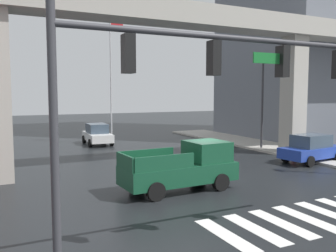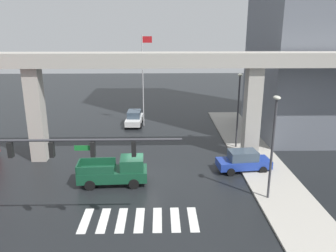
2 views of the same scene
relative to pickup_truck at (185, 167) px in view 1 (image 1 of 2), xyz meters
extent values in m
plane|color=black|center=(1.96, 0.99, -0.99)|extent=(120.00, 120.00, 0.00)
cube|color=silver|center=(-1.34, -5.04, -0.98)|extent=(0.55, 2.80, 0.01)
cube|color=silver|center=(-0.24, -5.04, -0.98)|extent=(0.55, 2.80, 0.01)
cube|color=silver|center=(0.86, -5.04, -0.98)|extent=(0.55, 2.80, 0.01)
cube|color=silver|center=(1.96, -5.04, -0.98)|extent=(0.55, 2.80, 0.01)
cube|color=silver|center=(3.06, -5.04, -0.98)|extent=(0.55, 2.80, 0.01)
cube|color=#ADA89E|center=(1.96, 5.04, 7.74)|extent=(59.25, 2.05, 1.20)
cube|color=#ADA89E|center=(11.28, 5.04, 3.08)|extent=(1.30, 1.30, 8.13)
cube|color=#ADA89E|center=(11.82, 2.99, -0.91)|extent=(4.00, 36.00, 0.15)
cube|color=#14472D|center=(-0.30, -0.01, -0.21)|extent=(5.18, 2.13, 0.80)
cube|color=#14472D|center=(1.15, 0.05, 0.64)|extent=(1.78, 1.82, 0.90)
cube|color=#3F5160|center=(1.62, 0.07, 0.64)|extent=(0.18, 1.67, 0.77)
cube|color=#14472D|center=(-1.49, 0.81, 0.49)|extent=(2.65, 0.22, 0.60)
cube|color=#14472D|center=(-1.41, -0.94, 0.49)|extent=(2.65, 0.22, 0.60)
cube|color=#14472D|center=(-2.80, -0.13, 0.49)|extent=(0.18, 1.75, 0.60)
cylinder|color=black|center=(1.24, 0.96, -0.61)|extent=(0.77, 0.31, 0.76)
cylinder|color=black|center=(1.32, -0.84, -0.61)|extent=(0.77, 0.31, 0.76)
cylinder|color=black|center=(-1.92, 0.81, -0.61)|extent=(0.77, 0.31, 0.76)
cylinder|color=black|center=(-1.84, -0.99, -0.61)|extent=(0.77, 0.31, 0.76)
cube|color=silver|center=(0.18, 15.65, -0.35)|extent=(1.92, 4.36, 0.64)
cube|color=#384756|center=(0.18, 15.75, 0.35)|extent=(1.58, 2.29, 0.76)
cylinder|color=black|center=(0.99, 14.29, -0.67)|extent=(0.26, 0.65, 0.64)
cylinder|color=black|center=(-0.73, 14.35, -0.67)|extent=(0.26, 0.65, 0.64)
cylinder|color=black|center=(1.09, 16.95, -0.67)|extent=(0.26, 0.65, 0.64)
cylinder|color=black|center=(-0.63, 17.02, -0.67)|extent=(0.26, 0.65, 0.64)
cube|color=#1E3899|center=(10.08, 2.17, -0.35)|extent=(4.47, 2.21, 0.64)
cube|color=#384756|center=(9.98, 2.16, 0.35)|extent=(2.38, 1.73, 0.76)
cylinder|color=black|center=(11.31, 3.17, -0.67)|extent=(0.66, 0.31, 0.64)
cylinder|color=black|center=(8.66, 2.89, -0.67)|extent=(0.66, 0.31, 0.64)
cylinder|color=black|center=(8.85, 1.17, -0.67)|extent=(0.66, 0.31, 0.64)
cylinder|color=#38383D|center=(-6.36, -6.16, 2.11)|extent=(0.18, 0.18, 6.20)
cylinder|color=#38383D|center=(-0.96, -6.16, 4.61)|extent=(10.80, 0.14, 0.14)
cube|color=black|center=(-4.76, -6.16, 4.09)|extent=(0.24, 0.32, 0.84)
sphere|color=red|center=(-4.76, -6.16, 4.35)|extent=(0.17, 0.17, 0.17)
cube|color=black|center=(-2.56, -6.16, 4.09)|extent=(0.24, 0.32, 0.84)
sphere|color=red|center=(-2.56, -6.16, 4.35)|extent=(0.17, 0.17, 0.17)
cube|color=black|center=(-0.36, -6.16, 4.09)|extent=(0.24, 0.32, 0.84)
sphere|color=red|center=(-0.36, -6.16, 4.35)|extent=(0.17, 0.17, 0.17)
cube|color=#19722D|center=(-0.80, -6.16, 4.16)|extent=(1.10, 0.04, 0.28)
cylinder|color=#38383D|center=(10.62, 7.46, 2.51)|extent=(0.16, 0.16, 7.00)
ellipsoid|color=beige|center=(10.62, 7.46, 6.13)|extent=(0.44, 0.70, 0.24)
cylinder|color=red|center=(10.22, 3.72, -0.64)|extent=(0.24, 0.24, 0.70)
sphere|color=red|center=(10.22, 3.72, -0.25)|extent=(0.22, 0.22, 0.22)
cylinder|color=silver|center=(1.32, 15.36, 4.24)|extent=(0.12, 0.12, 10.45)
cube|color=red|center=(1.87, 15.36, 8.97)|extent=(1.10, 0.04, 0.70)
camera|label=1|loc=(-7.41, -13.64, 3.23)|focal=38.32mm
camera|label=2|loc=(3.28, -23.36, 10.50)|focal=36.23mm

